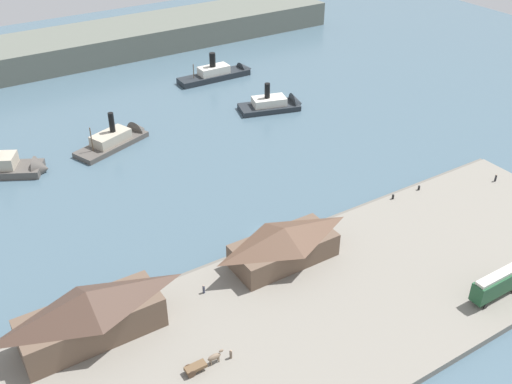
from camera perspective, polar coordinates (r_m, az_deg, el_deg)
ground_plane at (r=109.07m, az=0.81°, el=-4.02°), size 320.00×320.00×0.00m
quay_promenade at (r=95.23m, az=8.17°, el=-10.31°), size 110.00×36.00×1.20m
seawall_edge at (r=106.38m, az=1.87°, el=-4.77°), size 110.00×0.80×1.00m
ferry_shed_east_terminal at (r=88.26m, az=-15.68°, el=-11.25°), size 20.44×8.05×8.40m
ferry_shed_west_terminal at (r=99.03m, az=2.70°, el=-5.03°), size 18.10×8.21×6.67m
street_tram at (r=99.67m, az=22.21°, el=-8.13°), size 9.70×2.45×4.57m
horse_cart at (r=83.70m, az=-5.15°, el=-16.09°), size 5.82×1.43×1.87m
pedestrian_walking_west at (r=84.85m, az=-2.44°, el=-15.33°), size 0.38×0.38×1.53m
pedestrian_near_cart at (r=94.65m, az=-5.05°, el=-9.31°), size 0.38×0.38×1.54m
pedestrian_standing_center at (r=131.51m, az=22.07°, el=1.25°), size 0.40×0.40×1.61m
mooring_post_east at (r=119.41m, az=13.05°, el=-0.45°), size 0.44×0.44×0.90m
mooring_post_center_west at (r=123.60m, az=15.41°, el=0.39°), size 0.44×0.44×0.90m
ferry_near_quay at (r=157.01m, az=2.11°, el=8.43°), size 18.01×10.86×9.72m
ferry_outer_harbor at (r=143.03m, az=-12.96°, el=5.12°), size 20.28×12.54×10.41m
ferry_mid_harbor at (r=137.00m, az=-22.32°, el=2.23°), size 18.16×13.57×10.66m
ferry_approaching_east at (r=177.60m, az=-3.32°, el=11.37°), size 23.68×5.71×9.57m
far_headland at (r=199.17m, az=-17.18°, el=13.14°), size 180.00×24.00×8.00m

